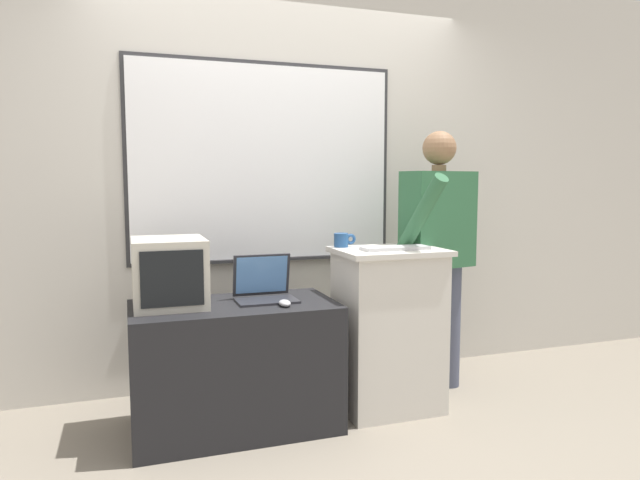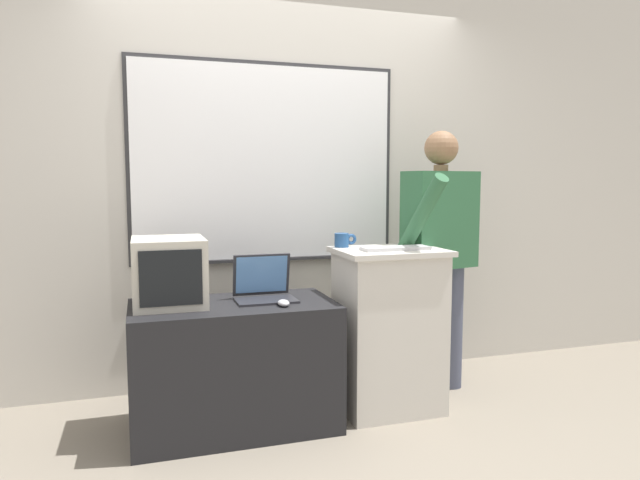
% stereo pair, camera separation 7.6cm
% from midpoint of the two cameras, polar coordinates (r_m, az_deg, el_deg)
% --- Properties ---
extents(ground_plane, '(30.00, 30.00, 0.00)m').
position_cam_midpoint_polar(ground_plane, '(3.08, 1.42, -19.97)').
color(ground_plane, gray).
extents(back_wall, '(6.40, 0.17, 2.79)m').
position_cam_midpoint_polar(back_wall, '(3.86, -4.48, 6.63)').
color(back_wall, beige).
rests_on(back_wall, ground_plane).
extents(lectern_podium, '(0.62, 0.48, 0.96)m').
position_cam_midpoint_polar(lectern_podium, '(3.41, 6.20, -8.81)').
color(lectern_podium, beige).
rests_on(lectern_podium, ground_plane).
extents(side_desk, '(1.09, 0.60, 0.69)m').
position_cam_midpoint_polar(side_desk, '(3.21, -9.19, -12.32)').
color(side_desk, black).
rests_on(side_desk, ground_plane).
extents(person_presenter, '(0.63, 0.59, 1.66)m').
position_cam_midpoint_polar(person_presenter, '(3.68, 11.14, -0.14)').
color(person_presenter, '#474C60').
rests_on(person_presenter, ground_plane).
extents(laptop, '(0.33, 0.26, 0.25)m').
position_cam_midpoint_polar(laptop, '(3.19, -6.32, -4.55)').
color(laptop, '#28282D').
rests_on(laptop, side_desk).
extents(wireless_keyboard, '(0.39, 0.13, 0.02)m').
position_cam_midpoint_polar(wireless_keyboard, '(3.27, 6.87, -0.81)').
color(wireless_keyboard, silver).
rests_on(wireless_keyboard, lectern_podium).
extents(computer_mouse_by_laptop, '(0.06, 0.10, 0.03)m').
position_cam_midpoint_polar(computer_mouse_by_laptop, '(3.02, -4.27, -6.32)').
color(computer_mouse_by_laptop, '#BCBCC1').
rests_on(computer_mouse_by_laptop, side_desk).
extents(crt_monitor, '(0.37, 0.44, 0.36)m').
position_cam_midpoint_polar(crt_monitor, '(3.11, -15.53, -3.12)').
color(crt_monitor, '#BCB7A8').
rests_on(crt_monitor, side_desk).
extents(coffee_mug, '(0.14, 0.08, 0.08)m').
position_cam_midpoint_polar(coffee_mug, '(3.39, 1.59, -0.00)').
color(coffee_mug, '#234C84').
rests_on(coffee_mug, lectern_podium).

